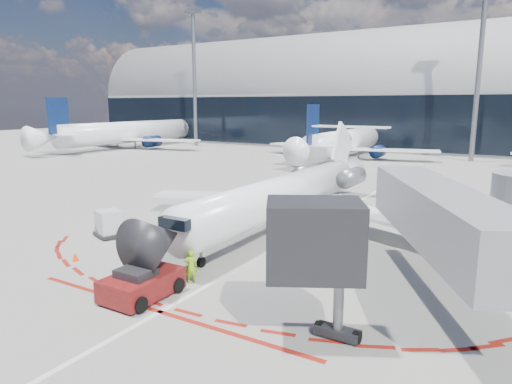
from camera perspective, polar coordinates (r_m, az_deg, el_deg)
The scene contains 14 objects.
ground at distance 27.93m, azimuth 4.34°, elevation -5.91°, with size 260.00×260.00×0.00m, color gray.
apron_centerline at distance 29.66m, azimuth 6.08°, elevation -4.92°, with size 0.25×40.00×0.01m, color silver.
apron_stop_bar at distance 19.00m, azimuth -11.88°, elevation -14.45°, with size 14.00×0.25×0.01m, color maroon.
terminal_building at distance 89.73m, azimuth 23.64°, elevation 10.31°, with size 150.00×24.15×24.00m.
jet_bridge at distance 21.66m, azimuth 24.52°, elevation -3.61°, with size 10.03×15.20×4.90m.
light_mast_west at distance 91.82m, azimuth -7.69°, elevation 13.59°, with size 0.70×0.70×25.00m, color slate.
light_mast_centre at distance 72.43m, azimuth 26.09°, elevation 13.35°, with size 0.70×0.70×25.00m, color slate.
regional_jet at distance 30.82m, azimuth 4.11°, elevation -0.04°, with size 21.60×26.63×6.67m.
pushback_tug at distance 20.27m, azimuth -14.12°, elevation -11.05°, with size 2.25×5.26×1.36m.
ramp_worker at distance 21.32m, azimuth -8.15°, elevation -9.18°, with size 0.57×0.38×1.58m, color #93D816.
uld_container at distance 29.64m, azimuth -17.90°, elevation -3.79°, with size 2.16×2.00×1.65m.
safety_cone_left at distance 25.87m, azimuth -21.64°, elevation -7.53°, with size 0.33×0.33×0.46m, color #FF3C05.
bg_airliner_0 at distance 89.59m, azimuth -15.57°, elevation 9.03°, with size 35.37×37.45×11.44m, color white, non-canonical shape.
bg_airliner_1 at distance 70.95m, azimuth 11.51°, elevation 8.26°, with size 31.16×33.00×10.08m, color white, non-canonical shape.
Camera 1 is at (11.85, -23.97, 8.07)m, focal length 32.00 mm.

